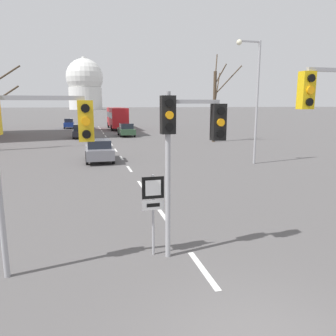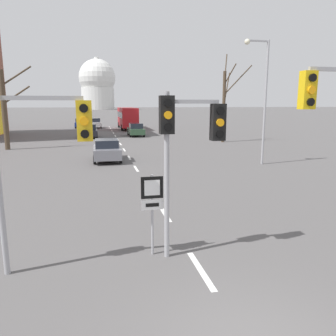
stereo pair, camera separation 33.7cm
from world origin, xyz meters
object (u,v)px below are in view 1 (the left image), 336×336
object	(u,v)px
traffic_signal_centre_tall	(186,135)
sedan_near_right	(85,123)
traffic_signal_near_left	(28,135)
sedan_mid_centre	(99,150)
city_bus	(117,117)
street_lamp_right	(254,91)
sedan_near_left	(126,130)
sedan_far_left	(69,123)
sedan_far_right	(80,131)
route_sign_post	(153,202)

from	to	relation	value
traffic_signal_centre_tall	sedan_near_right	distance (m)	50.19
traffic_signal_near_left	sedan_mid_centre	xyz separation A→B (m)	(2.27, 16.07, -2.61)
traffic_signal_near_left	sedan_near_right	bearing A→B (deg)	88.27
traffic_signal_near_left	city_bus	bearing A→B (deg)	81.84
street_lamp_right	sedan_near_left	world-z (taller)	street_lamp_right
sedan_far_left	city_bus	distance (m)	8.80
street_lamp_right	traffic_signal_near_left	bearing A→B (deg)	-135.16
sedan_near_left	sedan_far_right	world-z (taller)	sedan_far_right
sedan_far_right	city_bus	distance (m)	14.63
street_lamp_right	sedan_far_left	distance (m)	40.99
sedan_far_left	city_bus	xyz separation A→B (m)	(7.83, -3.83, 1.21)
sedan_far_left	sedan_far_right	xyz separation A→B (m)	(1.92, -17.16, -0.00)
route_sign_post	sedan_far_right	distance (m)	33.47
street_lamp_right	sedan_mid_centre	bearing A→B (deg)	159.95
sedan_far_left	city_bus	bearing A→B (deg)	-26.05
street_lamp_right	city_bus	size ratio (longest dim) A/B	0.76
sedan_mid_centre	sedan_far_right	distance (m)	17.67
sedan_near_right	sedan_mid_centre	bearing A→B (deg)	-88.74
traffic_signal_near_left	route_sign_post	size ratio (longest dim) A/B	1.98
traffic_signal_centre_tall	city_bus	xyz separation A→B (m)	(2.93, 46.93, -1.29)
sedan_near_left	sedan_mid_centre	xyz separation A→B (m)	(-4.34, -18.28, -0.03)
sedan_far_left	traffic_signal_centre_tall	bearing A→B (deg)	-84.49
sedan_far_left	sedan_far_right	size ratio (longest dim) A/B	0.92
traffic_signal_centre_tall	sedan_near_right	size ratio (longest dim) A/B	1.11
route_sign_post	sedan_near_left	size ratio (longest dim) A/B	0.52
sedan_near_right	sedan_far_right	distance (m)	16.49
sedan_near_right	sedan_far_left	size ratio (longest dim) A/B	0.98
sedan_near_right	street_lamp_right	bearing A→B (deg)	-73.90
route_sign_post	sedan_mid_centre	bearing A→B (deg)	92.48
street_lamp_right	sedan_near_right	xyz separation A→B (m)	(-10.91, 37.80, -4.12)
traffic_signal_near_left	sedan_near_left	distance (m)	35.07
street_lamp_right	sedan_mid_centre	size ratio (longest dim) A/B	1.96
street_lamp_right	sedan_far_left	xyz separation A→B (m)	(-13.52, 38.48, -4.16)
street_lamp_right	sedan_near_right	world-z (taller)	street_lamp_right
traffic_signal_centre_tall	route_sign_post	bearing A→B (deg)	166.52
sedan_mid_centre	sedan_far_right	size ratio (longest dim) A/B	0.95
traffic_signal_centre_tall	sedan_near_left	world-z (taller)	traffic_signal_centre_tall
traffic_signal_near_left	sedan_far_left	distance (m)	50.91
route_sign_post	sedan_far_left	world-z (taller)	route_sign_post
traffic_signal_centre_tall	sedan_near_right	xyz separation A→B (m)	(-2.29, 50.08, -2.47)
sedan_near_right	sedan_far_left	bearing A→B (deg)	165.37
traffic_signal_centre_tall	sedan_far_right	distance (m)	33.83
sedan_near_left	sedan_near_right	xyz separation A→B (m)	(-5.09, 15.81, 0.04)
route_sign_post	traffic_signal_centre_tall	bearing A→B (deg)	-13.48
route_sign_post	sedan_far_left	xyz separation A→B (m)	(-4.04, 50.56, -0.70)
route_sign_post	sedan_mid_centre	distance (m)	15.82
sedan_near_right	sedan_mid_centre	size ratio (longest dim) A/B	0.95
street_lamp_right	sedan_near_left	size ratio (longest dim) A/B	1.87
street_lamp_right	sedan_far_right	bearing A→B (deg)	118.56
traffic_signal_centre_tall	sedan_mid_centre	world-z (taller)	traffic_signal_centre_tall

